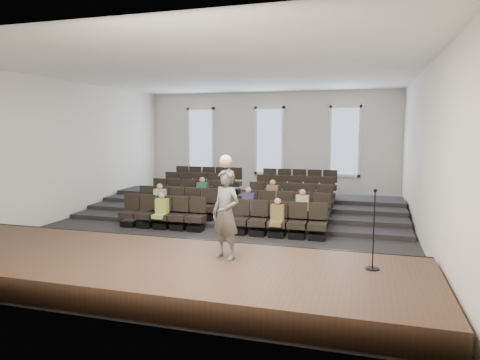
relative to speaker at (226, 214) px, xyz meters
name	(u,v)px	position (x,y,z in m)	size (l,w,h in m)	color
ground	(223,228)	(-1.61, 4.60, -1.46)	(14.00, 14.00, 0.00)	black
ceiling	(222,73)	(-1.61, 4.60, 3.55)	(12.00, 14.00, 0.02)	white
wall_back	(270,145)	(-1.61, 11.62, 1.04)	(12.00, 0.04, 5.00)	silver
wall_front	(88,174)	(-1.61, -2.42, 1.04)	(12.00, 0.04, 5.00)	silver
wall_left	(65,150)	(-7.63, 4.60, 1.04)	(0.04, 14.00, 5.00)	silver
wall_right	(424,156)	(4.41, 4.60, 1.04)	(0.04, 14.00, 5.00)	silver
stage	(148,270)	(-1.61, -0.50, -1.21)	(11.80, 3.60, 0.50)	#3E261A
stage_lip	(181,248)	(-1.61, 1.27, -1.21)	(11.80, 0.06, 0.52)	black
risers	(248,206)	(-1.61, 7.77, -1.26)	(11.80, 4.80, 0.60)	black
seating_rows	(237,201)	(-1.61, 6.14, -0.78)	(6.80, 4.70, 1.67)	black
windows	(269,141)	(-1.61, 11.55, 1.24)	(8.44, 0.10, 3.24)	white
audience	(230,201)	(-1.51, 5.05, -0.63)	(5.45, 2.64, 1.10)	#A2BA4A
speaker	(226,214)	(0.00, 0.00, 0.00)	(0.70, 0.46, 1.91)	#565452
mic_stand	(373,246)	(3.00, 0.11, -0.48)	(0.27, 0.27, 1.60)	black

